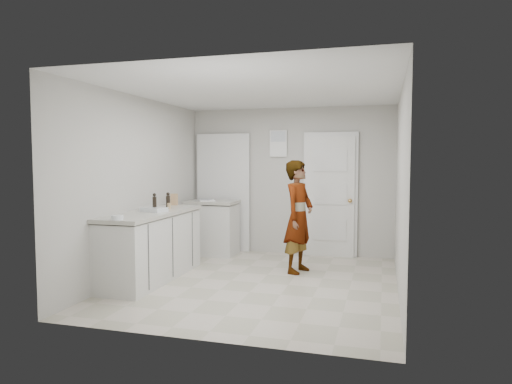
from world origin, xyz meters
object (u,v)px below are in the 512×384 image
(cake_mix_box, at_px, (174,199))
(spice_jar, at_px, (169,206))
(person, at_px, (299,217))
(baking_dish, at_px, (154,210))
(oil_cruet_a, at_px, (168,201))
(oil_cruet_b, at_px, (155,203))
(egg_bowl, at_px, (117,218))

(cake_mix_box, distance_m, spice_jar, 0.51)
(person, distance_m, baking_dish, 2.03)
(person, relative_size, cake_mix_box, 9.15)
(oil_cruet_a, bearing_deg, oil_cruet_b, -91.13)
(person, xyz_separation_m, spice_jar, (-1.77, -0.54, 0.16))
(person, distance_m, spice_jar, 1.86)
(person, bearing_deg, spice_jar, 122.59)
(oil_cruet_b, bearing_deg, person, 26.25)
(spice_jar, relative_size, baking_dish, 0.22)
(person, bearing_deg, baking_dish, 132.96)
(baking_dish, bearing_deg, oil_cruet_b, 104.86)
(spice_jar, distance_m, egg_bowl, 1.28)
(person, bearing_deg, cake_mix_box, 107.36)
(person, relative_size, oil_cruet_a, 6.98)
(egg_bowl, bearing_deg, spice_jar, 89.00)
(cake_mix_box, bearing_deg, oil_cruet_a, -83.38)
(oil_cruet_a, xyz_separation_m, egg_bowl, (0.01, -1.31, -0.08))
(baking_dish, distance_m, egg_bowl, 0.89)
(spice_jar, bearing_deg, cake_mix_box, 107.70)
(oil_cruet_b, distance_m, egg_bowl, 0.93)
(baking_dish, bearing_deg, oil_cruet_a, 90.27)
(person, xyz_separation_m, oil_cruet_a, (-1.80, -0.51, 0.23))
(spice_jar, distance_m, baking_dish, 0.39)
(baking_dish, relative_size, egg_bowl, 2.53)
(oil_cruet_a, bearing_deg, cake_mix_box, 105.20)
(person, xyz_separation_m, oil_cruet_b, (-1.81, -0.89, 0.24))
(person, bearing_deg, egg_bowl, 151.12)
(spice_jar, height_order, baking_dish, spice_jar)
(oil_cruet_b, height_order, egg_bowl, oil_cruet_b)
(oil_cruet_a, xyz_separation_m, baking_dish, (0.00, -0.42, -0.08))
(spice_jar, bearing_deg, oil_cruet_a, 134.79)
(oil_cruet_a, height_order, egg_bowl, oil_cruet_a)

